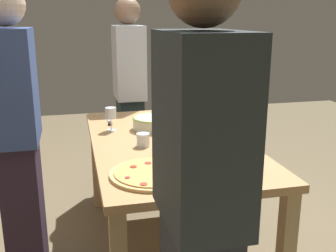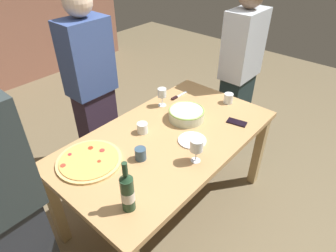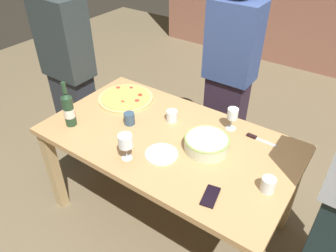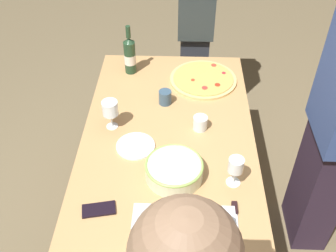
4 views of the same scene
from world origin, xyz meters
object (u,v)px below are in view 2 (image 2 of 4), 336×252
(serving_bowl, at_px, (186,114))
(side_plate, at_px, (192,140))
(wine_glass_by_bottle, at_px, (162,93))
(person_guest_right, at_px, (92,88))
(pizza_knife, at_px, (177,97))
(pizza, at_px, (89,160))
(wine_bottle, at_px, (127,192))
(person_guest_left, at_px, (239,73))
(dining_table, at_px, (168,146))
(cup_spare, at_px, (141,154))
(wine_glass_near_pizza, at_px, (197,146))
(cup_amber, at_px, (142,128))
(cup_ceramic, at_px, (228,98))
(cell_phone, at_px, (237,122))

(serving_bowl, relative_size, side_plate, 1.39)
(wine_glass_by_bottle, bearing_deg, person_guest_right, 117.83)
(pizza_knife, bearing_deg, pizza, -173.97)
(wine_bottle, xyz_separation_m, person_guest_right, (0.61, 1.11, -0.04))
(pizza, height_order, person_guest_left, person_guest_left)
(dining_table, xyz_separation_m, cup_spare, (-0.30, -0.03, 0.13))
(serving_bowl, bearing_deg, wine_bottle, -161.18)
(cup_spare, bearing_deg, pizza_knife, 23.27)
(wine_glass_near_pizza, relative_size, person_guest_left, 0.10)
(dining_table, height_order, cup_amber, cup_amber)
(wine_bottle, distance_m, cup_ceramic, 1.31)
(cup_ceramic, distance_m, person_guest_right, 1.15)
(cup_spare, distance_m, cell_phone, 0.80)
(pizza, distance_m, cup_ceramic, 1.24)
(pizza, distance_m, wine_glass_by_bottle, 0.83)
(pizza, distance_m, cup_spare, 0.32)
(person_guest_left, bearing_deg, cup_amber, -8.27)
(wine_glass_by_bottle, distance_m, cup_ceramic, 0.56)
(dining_table, xyz_separation_m, wine_bottle, (-0.61, -0.26, 0.21))
(cup_ceramic, relative_size, person_guest_right, 0.05)
(cup_ceramic, relative_size, cup_spare, 1.00)
(cup_spare, bearing_deg, side_plate, -20.47)
(person_guest_left, bearing_deg, serving_bowl, -1.42)
(cup_ceramic, bearing_deg, person_guest_left, 18.75)
(cell_phone, bearing_deg, cup_spare, 149.84)
(cup_spare, distance_m, person_guest_left, 1.41)
(pizza, bearing_deg, wine_bottle, -100.07)
(wine_glass_by_bottle, relative_size, person_guest_left, 0.09)
(wine_glass_by_bottle, bearing_deg, cell_phone, -73.42)
(cell_phone, distance_m, person_guest_left, 0.74)
(pizza, height_order, cup_ceramic, cup_ceramic)
(dining_table, bearing_deg, serving_bowl, 8.37)
(wine_glass_near_pizza, xyz_separation_m, person_guest_left, (1.19, 0.37, -0.05))
(person_guest_left, bearing_deg, wine_glass_by_bottle, -19.99)
(dining_table, relative_size, pizza_knife, 8.20)
(pizza, xyz_separation_m, serving_bowl, (0.78, -0.16, 0.04))
(dining_table, xyz_separation_m, person_guest_right, (-0.00, 0.85, 0.18))
(pizza, xyz_separation_m, wine_glass_near_pizza, (0.45, -0.50, 0.11))
(serving_bowl, relative_size, wine_bottle, 0.86)
(serving_bowl, distance_m, person_guest_left, 0.85)
(pizza_knife, distance_m, person_guest_left, 0.68)
(wine_glass_by_bottle, height_order, cup_spare, wine_glass_by_bottle)
(serving_bowl, relative_size, cup_amber, 3.60)
(serving_bowl, bearing_deg, wine_glass_near_pizza, -134.93)
(pizza, height_order, cup_amber, cup_amber)
(cup_ceramic, distance_m, person_guest_left, 0.45)
(cup_ceramic, height_order, side_plate, cup_ceramic)
(wine_bottle, xyz_separation_m, cell_phone, (1.07, -0.03, -0.12))
(cell_phone, relative_size, person_guest_left, 0.09)
(cell_phone, relative_size, person_guest_right, 0.09)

